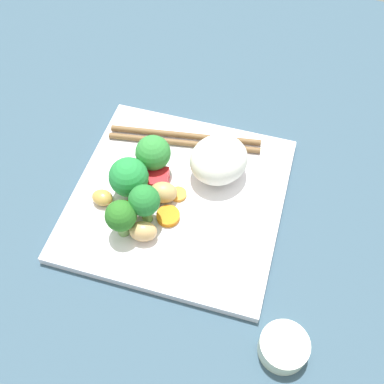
% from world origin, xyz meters
% --- Properties ---
extents(ground_plane, '(1.10, 1.10, 0.02)m').
position_xyz_m(ground_plane, '(0.00, 0.00, -0.01)').
color(ground_plane, '#354F62').
extents(square_plate, '(0.28, 0.28, 0.01)m').
position_xyz_m(square_plate, '(0.00, 0.00, 0.01)').
color(square_plate, white).
rests_on(square_plate, ground_plane).
extents(rice_mound, '(0.11, 0.10, 0.06)m').
position_xyz_m(rice_mound, '(0.05, -0.04, 0.04)').
color(rice_mound, white).
rests_on(rice_mound, square_plate).
extents(broccoli_floret_0, '(0.04, 0.04, 0.05)m').
position_xyz_m(broccoli_floret_0, '(-0.07, 0.04, 0.05)').
color(broccoli_floret_0, '#70A155').
rests_on(broccoli_floret_0, square_plate).
extents(broccoli_floret_1, '(0.04, 0.04, 0.06)m').
position_xyz_m(broccoli_floret_1, '(-0.05, 0.03, 0.05)').
color(broccoli_floret_1, '#5C9E42').
rests_on(broccoli_floret_1, square_plate).
extents(broccoli_floret_2, '(0.05, 0.05, 0.06)m').
position_xyz_m(broccoli_floret_2, '(-0.02, 0.06, 0.05)').
color(broccoli_floret_2, '#7EC15C').
rests_on(broccoli_floret_2, square_plate).
extents(broccoli_floret_3, '(0.05, 0.05, 0.06)m').
position_xyz_m(broccoli_floret_3, '(0.03, 0.04, 0.05)').
color(broccoli_floret_3, '#62A950').
rests_on(broccoli_floret_3, square_plate).
extents(carrot_slice_0, '(0.03, 0.03, 0.01)m').
position_xyz_m(carrot_slice_0, '(0.00, 0.00, 0.01)').
color(carrot_slice_0, gold).
rests_on(carrot_slice_0, square_plate).
extents(carrot_slice_1, '(0.03, 0.03, 0.01)m').
position_xyz_m(carrot_slice_1, '(0.01, 0.09, 0.02)').
color(carrot_slice_1, orange).
rests_on(carrot_slice_1, square_plate).
extents(carrot_slice_2, '(0.03, 0.03, 0.01)m').
position_xyz_m(carrot_slice_2, '(-0.04, 0.00, 0.02)').
color(carrot_slice_2, orange).
rests_on(carrot_slice_2, square_plate).
extents(carrot_slice_3, '(0.03, 0.03, 0.01)m').
position_xyz_m(carrot_slice_3, '(-0.05, 0.05, 0.02)').
color(carrot_slice_3, orange).
rests_on(carrot_slice_3, square_plate).
extents(pepper_chunk_0, '(0.03, 0.02, 0.01)m').
position_xyz_m(pepper_chunk_0, '(-0.02, 0.04, 0.02)').
color(pepper_chunk_0, red).
rests_on(pepper_chunk_0, square_plate).
extents(pepper_chunk_1, '(0.04, 0.03, 0.02)m').
position_xyz_m(pepper_chunk_1, '(0.01, 0.03, 0.02)').
color(pepper_chunk_1, red).
rests_on(pepper_chunk_1, square_plate).
extents(chicken_piece_0, '(0.02, 0.03, 0.02)m').
position_xyz_m(chicken_piece_0, '(-0.04, 0.09, 0.02)').
color(chicken_piece_0, '#BB9244').
rests_on(chicken_piece_0, square_plate).
extents(chicken_piece_1, '(0.03, 0.04, 0.03)m').
position_xyz_m(chicken_piece_1, '(0.01, 0.06, 0.03)').
color(chicken_piece_1, tan).
rests_on(chicken_piece_1, square_plate).
extents(chicken_piece_2, '(0.04, 0.04, 0.03)m').
position_xyz_m(chicken_piece_2, '(-0.01, 0.02, 0.03)').
color(chicken_piece_2, tan).
rests_on(chicken_piece_2, square_plate).
extents(chicken_piece_4, '(0.03, 0.04, 0.03)m').
position_xyz_m(chicken_piece_4, '(-0.07, 0.02, 0.03)').
color(chicken_piece_4, tan).
rests_on(chicken_piece_4, square_plate).
extents(chopstick_pair, '(0.07, 0.22, 0.01)m').
position_xyz_m(chopstick_pair, '(0.09, 0.02, 0.02)').
color(chopstick_pair, brown).
rests_on(chopstick_pair, square_plate).
extents(sauce_cup, '(0.05, 0.05, 0.02)m').
position_xyz_m(sauce_cup, '(-0.15, -0.17, 0.01)').
color(sauce_cup, silver).
rests_on(sauce_cup, ground_plane).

